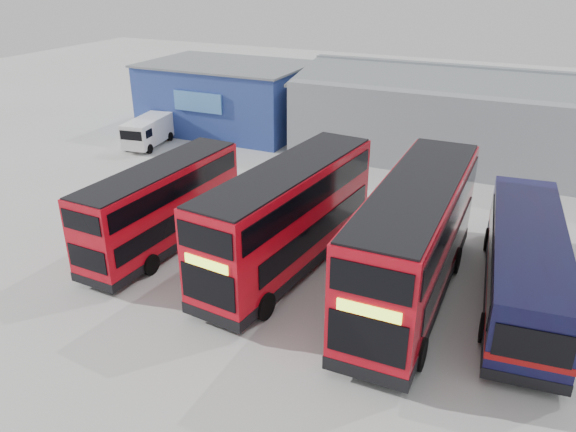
% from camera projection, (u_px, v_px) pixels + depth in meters
% --- Properties ---
extents(ground_plane, '(120.00, 120.00, 0.00)m').
position_uv_depth(ground_plane, '(296.00, 269.00, 24.49)').
color(ground_plane, '#A9A9A3').
rests_on(ground_plane, ground).
extents(office_block, '(12.30, 8.32, 5.12)m').
position_uv_depth(office_block, '(227.00, 96.00, 43.61)').
color(office_block, navy).
rests_on(office_block, ground).
extents(maintenance_shed, '(30.50, 12.00, 5.89)m').
position_uv_depth(maintenance_shed, '(532.00, 121.00, 36.81)').
color(maintenance_shed, gray).
rests_on(maintenance_shed, ground).
extents(double_decker_left, '(2.71, 9.44, 3.95)m').
position_uv_depth(double_decker_left, '(163.00, 208.00, 25.61)').
color(double_decker_left, red).
rests_on(double_decker_left, ground).
extents(double_decker_centre, '(3.76, 11.12, 4.62)m').
position_uv_depth(double_decker_centre, '(288.00, 219.00, 23.68)').
color(double_decker_centre, red).
rests_on(double_decker_centre, ground).
extents(double_decker_right, '(3.02, 11.62, 4.90)m').
position_uv_depth(double_decker_right, '(413.00, 244.00, 21.34)').
color(double_decker_right, red).
rests_on(double_decker_right, ground).
extents(single_decker_blue, '(3.78, 11.62, 3.10)m').
position_uv_depth(single_decker_blue, '(524.00, 266.00, 21.60)').
color(single_decker_blue, '#0D113A').
rests_on(single_decker_blue, ground).
extents(panel_van, '(2.53, 4.80, 2.00)m').
position_uv_depth(panel_van, '(148.00, 131.00, 40.11)').
color(panel_van, white).
rests_on(panel_van, ground).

